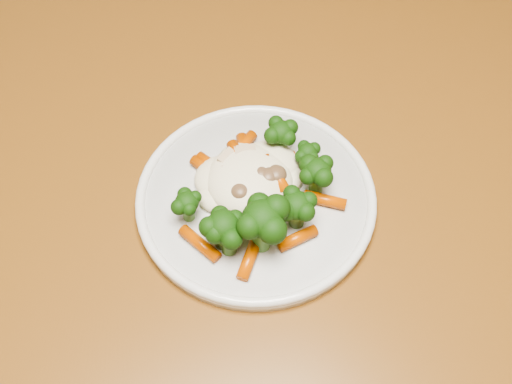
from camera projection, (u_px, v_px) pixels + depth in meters
dining_table at (241, 192)px, 0.77m from camera, size 1.53×1.27×0.75m
plate at (256, 200)px, 0.65m from camera, size 0.24×0.24×0.01m
meal at (257, 196)px, 0.62m from camera, size 0.17×0.16×0.06m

